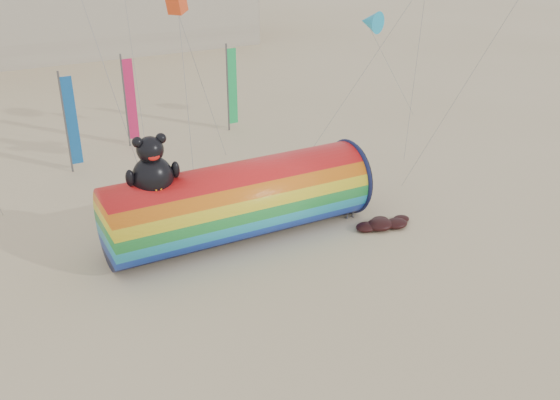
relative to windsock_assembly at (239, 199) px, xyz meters
name	(u,v)px	position (x,y,z in m)	size (l,w,h in m)	color
ground	(287,277)	(0.19, -3.74, -1.67)	(160.00, 160.00, 0.00)	#CCB58C
windsock_assembly	(239,199)	(0.00, 0.00, 0.00)	(10.90, 3.32, 5.03)	red
kite_handler	(350,201)	(4.90, -0.80, -0.87)	(0.58, 0.38, 1.60)	#4E4E55
fabric_bundle	(383,224)	(5.66, -2.21, -1.49)	(2.62, 1.35, 0.41)	#330B09
festival_banners	(148,102)	(-0.02, 11.76, 0.97)	(10.36, 2.46, 5.20)	#59595E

